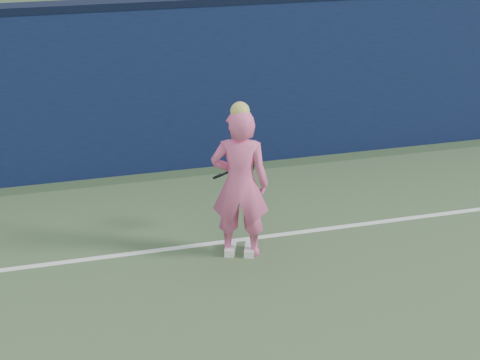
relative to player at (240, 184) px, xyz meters
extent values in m
cube|color=black|center=(0.40, 2.78, 0.31)|extent=(24.00, 0.40, 2.50)
imported|color=#E6598F|center=(0.00, 0.00, -0.01)|extent=(0.79, 0.65, 1.88)
sphere|color=#CABE5B|center=(0.00, 0.00, 0.90)|extent=(0.22, 0.22, 0.22)
cube|color=white|center=(0.11, -0.04, -0.89)|extent=(0.20, 0.30, 0.10)
cube|color=white|center=(-0.11, 0.04, -0.89)|extent=(0.20, 0.30, 0.10)
torus|color=black|center=(0.18, 0.48, 0.00)|extent=(0.30, 0.15, 0.30)
torus|color=#C6DA14|center=(0.18, 0.48, 0.00)|extent=(0.24, 0.12, 0.24)
cylinder|color=beige|center=(0.18, 0.48, 0.00)|extent=(0.24, 0.11, 0.24)
cylinder|color=black|center=(-0.05, 0.47, -0.06)|extent=(0.27, 0.08, 0.10)
cylinder|color=black|center=(-0.17, 0.47, -0.10)|extent=(0.13, 0.06, 0.07)
cube|color=white|center=(0.40, 0.28, -0.93)|extent=(11.00, 0.08, 0.01)
camera|label=1|loc=(-1.69, -6.82, 3.45)|focal=50.00mm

